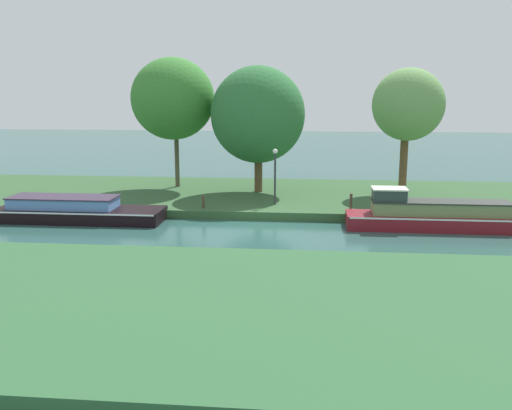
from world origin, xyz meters
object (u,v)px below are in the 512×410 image
(maroon_narrowboat, at_px, (441,216))
(lamp_post, at_px, (275,169))
(willow_tree_centre, at_px, (258,115))
(willow_tree_left, at_px, (173,99))
(mooring_post_far, at_px, (203,202))
(mooring_post_near, at_px, (351,202))
(willow_tree_right, at_px, (408,105))
(black_barge, at_px, (76,211))

(maroon_narrowboat, xyz_separation_m, lamp_post, (-7.29, 2.62, 1.54))
(maroon_narrowboat, distance_m, willow_tree_centre, 10.94)
(willow_tree_left, height_order, mooring_post_far, willow_tree_left)
(mooring_post_near, bearing_deg, willow_tree_centre, 137.76)
(willow_tree_centre, bearing_deg, willow_tree_right, 4.79)
(willow_tree_left, xyz_separation_m, mooring_post_near, (9.52, -5.30, -4.59))
(lamp_post, relative_size, mooring_post_far, 4.52)
(willow_tree_left, xyz_separation_m, mooring_post_far, (2.64, -5.30, -4.70))
(maroon_narrowboat, relative_size, mooring_post_far, 13.67)
(black_barge, distance_m, willow_tree_centre, 10.52)
(maroon_narrowboat, distance_m, willow_tree_right, 7.83)
(mooring_post_near, xyz_separation_m, mooring_post_far, (-6.88, 0.00, -0.11))
(black_barge, height_order, willow_tree_left, willow_tree_left)
(willow_tree_centre, bearing_deg, willow_tree_left, 167.94)
(willow_tree_centre, bearing_deg, mooring_post_near, -42.24)
(willow_tree_left, height_order, lamp_post, willow_tree_left)
(maroon_narrowboat, relative_size, willow_tree_centre, 1.22)
(lamp_post, bearing_deg, willow_tree_left, 145.26)
(willow_tree_right, height_order, lamp_post, willow_tree_right)
(maroon_narrowboat, distance_m, willow_tree_left, 15.62)
(black_barge, height_order, mooring_post_near, mooring_post_near)
(mooring_post_far, bearing_deg, willow_tree_left, 116.49)
(maroon_narrowboat, bearing_deg, lamp_post, 160.20)
(maroon_narrowboat, height_order, mooring_post_far, maroon_narrowboat)
(willow_tree_left, relative_size, mooring_post_near, 8.84)
(mooring_post_near, bearing_deg, black_barge, -173.42)
(maroon_narrowboat, xyz_separation_m, mooring_post_far, (-10.59, 1.45, 0.11))
(willow_tree_centre, relative_size, mooring_post_near, 8.23)
(mooring_post_far, bearing_deg, willow_tree_right, 26.16)
(willow_tree_right, bearing_deg, willow_tree_left, 178.34)
(black_barge, bearing_deg, mooring_post_far, 14.36)
(mooring_post_near, bearing_deg, mooring_post_far, 180.00)
(mooring_post_near, bearing_deg, lamp_post, 161.75)
(maroon_narrowboat, relative_size, willow_tree_left, 1.14)
(willow_tree_left, relative_size, willow_tree_centre, 1.07)
(willow_tree_right, bearing_deg, maroon_narrowboat, -85.14)
(willow_tree_left, xyz_separation_m, lamp_post, (5.95, -4.13, -3.27))
(willow_tree_left, bearing_deg, mooring_post_near, -29.12)
(willow_tree_left, bearing_deg, willow_tree_centre, -12.06)
(willow_tree_right, relative_size, mooring_post_near, 8.08)
(willow_tree_left, relative_size, lamp_post, 2.67)
(willow_tree_right, distance_m, lamp_post, 8.27)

